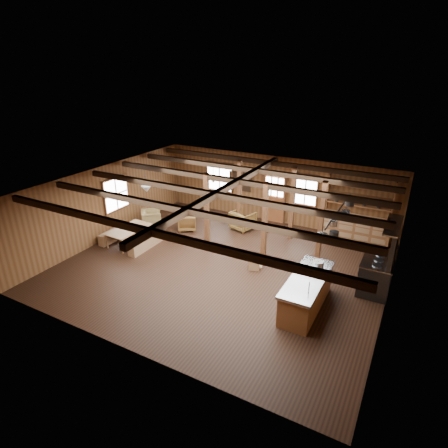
% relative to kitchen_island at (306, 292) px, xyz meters
% --- Properties ---
extents(room, '(10.04, 9.04, 2.84)m').
position_rel_kitchen_island_xyz_m(room, '(-3.06, 0.89, 0.92)').
color(room, black).
rests_on(room, ground).
extents(ceiling_joists, '(9.80, 8.82, 0.18)m').
position_rel_kitchen_island_xyz_m(ceiling_joists, '(-3.06, 1.07, 2.20)').
color(ceiling_joists, black).
rests_on(ceiling_joists, ceiling).
extents(timber_posts, '(3.95, 2.35, 2.80)m').
position_rel_kitchen_island_xyz_m(timber_posts, '(-2.54, 2.97, 0.92)').
color(timber_posts, '#4B2515').
rests_on(timber_posts, floor).
extents(back_door, '(1.02, 0.08, 2.15)m').
position_rel_kitchen_island_xyz_m(back_door, '(-3.06, 5.34, 0.40)').
color(back_door, brown).
rests_on(back_door, floor).
extents(window_back_left, '(1.32, 0.06, 1.32)m').
position_rel_kitchen_island_xyz_m(window_back_left, '(-5.66, 5.35, 1.12)').
color(window_back_left, white).
rests_on(window_back_left, wall_back).
extents(window_back_right, '(1.02, 0.06, 1.32)m').
position_rel_kitchen_island_xyz_m(window_back_right, '(-1.76, 5.35, 1.12)').
color(window_back_right, white).
rests_on(window_back_right, wall_back).
extents(window_left, '(0.14, 1.24, 1.32)m').
position_rel_kitchen_island_xyz_m(window_left, '(-8.02, 1.39, 1.12)').
color(window_left, white).
rests_on(window_left, wall_back).
extents(notice_boards, '(1.08, 0.03, 0.90)m').
position_rel_kitchen_island_xyz_m(notice_boards, '(-4.55, 5.34, 1.16)').
color(notice_boards, silver).
rests_on(notice_boards, wall_back).
extents(back_counter, '(2.55, 0.60, 2.45)m').
position_rel_kitchen_island_xyz_m(back_counter, '(0.34, 5.09, 0.12)').
color(back_counter, brown).
rests_on(back_counter, floor).
extents(pendant_lamps, '(1.86, 2.36, 0.66)m').
position_rel_kitchen_island_xyz_m(pendant_lamps, '(-5.31, 1.89, 1.77)').
color(pendant_lamps, '#313133').
rests_on(pendant_lamps, ceiling).
extents(pot_rack, '(0.43, 3.00, 0.46)m').
position_rel_kitchen_island_xyz_m(pot_rack, '(0.39, 1.18, 1.81)').
color(pot_rack, '#313133').
rests_on(pot_rack, ceiling).
extents(kitchen_island, '(0.88, 2.50, 1.20)m').
position_rel_kitchen_island_xyz_m(kitchen_island, '(0.00, 0.00, 0.00)').
color(kitchen_island, brown).
rests_on(kitchen_island, floor).
extents(step_stool, '(0.47, 0.40, 0.35)m').
position_rel_kitchen_island_xyz_m(step_stool, '(-2.09, 1.24, -0.30)').
color(step_stool, olive).
rests_on(step_stool, floor).
extents(commercial_range, '(0.88, 1.71, 2.11)m').
position_rel_kitchen_island_xyz_m(commercial_range, '(1.59, 1.96, 0.19)').
color(commercial_range, '#313133').
rests_on(commercial_range, floor).
extents(dining_table, '(1.02, 1.71, 0.59)m').
position_rel_kitchen_island_xyz_m(dining_table, '(-6.96, 0.80, -0.19)').
color(dining_table, '#9C6F47').
rests_on(dining_table, floor).
extents(bench_wall, '(0.28, 1.51, 0.42)m').
position_rel_kitchen_island_xyz_m(bench_wall, '(-7.71, 0.80, -0.27)').
color(bench_wall, olive).
rests_on(bench_wall, floor).
extents(bench_aisle, '(0.32, 1.71, 0.47)m').
position_rel_kitchen_island_xyz_m(bench_aisle, '(-6.19, 0.80, -0.24)').
color(bench_aisle, olive).
rests_on(bench_aisle, floor).
extents(armchair_a, '(0.99, 1.00, 0.66)m').
position_rel_kitchen_island_xyz_m(armchair_a, '(-5.80, 2.86, -0.15)').
color(armchair_a, brown).
rests_on(armchair_a, floor).
extents(armchair_b, '(1.01, 1.03, 0.77)m').
position_rel_kitchen_island_xyz_m(armchair_b, '(-3.83, 3.98, -0.09)').
color(armchair_b, brown).
rests_on(armchair_b, floor).
extents(armchair_c, '(1.07, 1.07, 0.70)m').
position_rel_kitchen_island_xyz_m(armchair_c, '(-7.26, 2.45, -0.13)').
color(armchair_c, olive).
rests_on(armchair_c, floor).
extents(counter_pot, '(0.29, 0.29, 0.18)m').
position_rel_kitchen_island_xyz_m(counter_pot, '(0.08, 0.72, 0.55)').
color(counter_pot, silver).
rests_on(counter_pot, kitchen_island).
extents(bowl, '(0.33, 0.33, 0.07)m').
position_rel_kitchen_island_xyz_m(bowl, '(-0.31, 0.39, 0.49)').
color(bowl, silver).
rests_on(bowl, kitchen_island).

